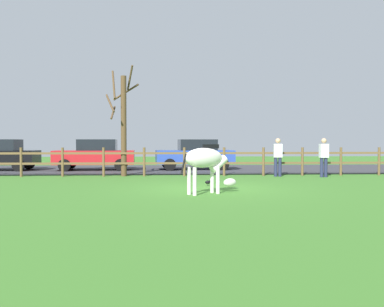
# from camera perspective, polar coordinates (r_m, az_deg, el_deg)

# --- Properties ---
(ground_plane) EXTENTS (60.00, 60.00, 0.00)m
(ground_plane) POSITION_cam_1_polar(r_m,az_deg,el_deg) (13.65, 2.34, -4.68)
(ground_plane) COLOR #3D7528
(parking_asphalt) EXTENTS (28.00, 7.40, 0.05)m
(parking_asphalt) POSITION_cam_1_polar(r_m,az_deg,el_deg) (22.89, 0.09, -2.10)
(parking_asphalt) COLOR #38383D
(parking_asphalt) RESTS_ON ground_plane
(paddock_fence) EXTENTS (20.89, 0.11, 1.24)m
(paddock_fence) POSITION_cam_1_polar(r_m,az_deg,el_deg) (18.54, -1.03, -0.85)
(paddock_fence) COLOR brown
(paddock_fence) RESTS_ON ground_plane
(bare_tree) EXTENTS (1.45, 1.46, 4.77)m
(bare_tree) POSITION_cam_1_polar(r_m,az_deg,el_deg) (18.78, -9.18, 4.27)
(bare_tree) COLOR #513A23
(bare_tree) RESTS_ON ground_plane
(zebra) EXTENTS (1.73, 1.19, 1.41)m
(zebra) POSITION_cam_1_polar(r_m,az_deg,el_deg) (12.19, 1.89, -1.06)
(zebra) COLOR white
(zebra) RESTS_ON ground_plane
(crow_on_grass) EXTENTS (0.21, 0.10, 0.20)m
(crow_on_grass) POSITION_cam_1_polar(r_m,az_deg,el_deg) (14.49, 2.16, -3.82)
(crow_on_grass) COLOR black
(crow_on_grass) RESTS_ON ground_plane
(parked_car_blue) EXTENTS (4.12, 2.14, 1.56)m
(parked_car_blue) POSITION_cam_1_polar(r_m,az_deg,el_deg) (22.33, 0.41, -0.09)
(parked_car_blue) COLOR #2D4CAD
(parked_car_blue) RESTS_ON parking_asphalt
(parked_car_red) EXTENTS (4.08, 2.05, 1.56)m
(parked_car_red) POSITION_cam_1_polar(r_m,az_deg,el_deg) (22.36, -12.73, -0.13)
(parked_car_red) COLOR red
(parked_car_red) RESTS_ON parking_asphalt
(visitor_left_of_tree) EXTENTS (0.39, 0.27, 1.64)m
(visitor_left_of_tree) POSITION_cam_1_polar(r_m,az_deg,el_deg) (18.69, 11.35, -0.24)
(visitor_left_of_tree) COLOR #232847
(visitor_left_of_tree) RESTS_ON ground_plane
(visitor_right_of_tree) EXTENTS (0.37, 0.24, 1.64)m
(visitor_right_of_tree) POSITION_cam_1_polar(r_m,az_deg,el_deg) (18.82, 17.12, -0.27)
(visitor_right_of_tree) COLOR #232847
(visitor_right_of_tree) RESTS_ON ground_plane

